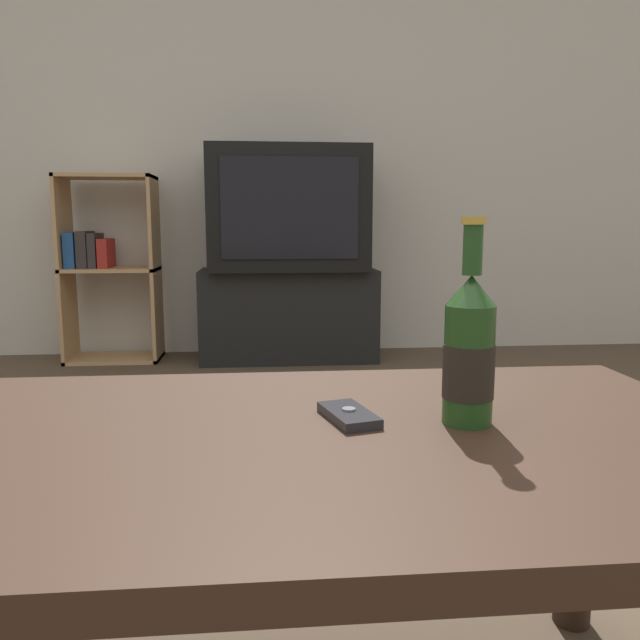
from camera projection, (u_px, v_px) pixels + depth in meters
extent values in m
cube|color=beige|center=(262.00, 133.00, 3.67)|extent=(8.00, 0.05, 2.60)
cube|color=#332116|center=(269.00, 448.00, 0.82)|extent=(1.30, 0.69, 0.04)
cylinder|color=black|center=(580.00, 511.00, 1.19)|extent=(0.07, 0.07, 0.46)
cube|color=black|center=(289.00, 314.00, 3.57)|extent=(0.99, 0.40, 0.52)
cube|color=black|center=(289.00, 210.00, 3.48)|extent=(0.87, 0.54, 0.67)
cube|color=black|center=(291.00, 208.00, 3.21)|extent=(0.71, 0.01, 0.52)
cube|color=tan|center=(67.00, 270.00, 3.48)|extent=(0.02, 0.30, 1.04)
cube|color=tan|center=(156.00, 269.00, 3.52)|extent=(0.02, 0.30, 1.04)
cube|color=tan|center=(116.00, 358.00, 3.58)|extent=(0.51, 0.30, 0.02)
cube|color=tan|center=(112.00, 269.00, 3.50)|extent=(0.51, 0.30, 0.02)
cube|color=tan|center=(107.00, 177.00, 3.42)|extent=(0.51, 0.30, 0.02)
cube|color=navy|center=(74.00, 250.00, 3.47)|extent=(0.06, 0.21, 0.20)
cube|color=#2D2828|center=(86.00, 249.00, 3.47)|extent=(0.06, 0.21, 0.20)
cube|color=#2D2828|center=(97.00, 250.00, 3.48)|extent=(0.04, 0.21, 0.19)
cube|color=maroon|center=(107.00, 253.00, 3.48)|extent=(0.05, 0.21, 0.16)
cylinder|color=#1E4219|center=(471.00, 365.00, 0.85)|extent=(0.07, 0.07, 0.16)
cylinder|color=black|center=(471.00, 371.00, 0.85)|extent=(0.07, 0.07, 0.07)
cone|color=#1E4219|center=(474.00, 290.00, 0.83)|extent=(0.07, 0.07, 0.04)
cylinder|color=#1E4219|center=(476.00, 250.00, 0.82)|extent=(0.03, 0.03, 0.07)
cylinder|color=#B79333|center=(477.00, 221.00, 0.82)|extent=(0.03, 0.03, 0.01)
cube|color=#232328|center=(351.00, 415.00, 0.87)|extent=(0.08, 0.12, 0.01)
cylinder|color=slate|center=(351.00, 409.00, 0.87)|extent=(0.02, 0.02, 0.00)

